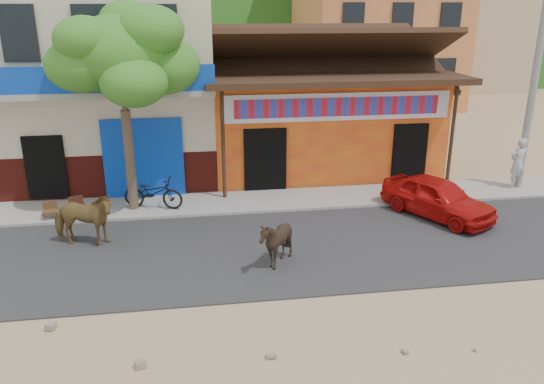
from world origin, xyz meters
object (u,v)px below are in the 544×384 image
Objects in this scene: tree at (125,110)px; cafe_chair_right at (77,199)px; cow_dark at (276,242)px; scooter at (153,193)px; utility_pole at (537,67)px; cow_tan at (83,219)px; pedestrian at (518,163)px; cafe_chair_left at (49,204)px; red_car at (437,197)px.

tree is 3.01m from cafe_chair_right.
scooter is (-3.10, 4.21, -0.05)m from cow_dark.
utility_pole reaches higher than cow_dark.
pedestrian reaches higher than cow_tan.
cow_tan is 2.00× the size of cafe_chair_left.
scooter is at bearing -4.86° from tree.
cow_tan is 0.98× the size of pedestrian.
scooter reaches higher than cafe_chair_right.
tree is at bearing 139.78° from red_car.
tree reaches higher than cow_tan.
cow_dark is at bearing -126.03° from scooter.
tree is 1.74× the size of red_car.
cow_dark is 0.66× the size of scooter.
pedestrian is at bearing -71.71° from scooter.
cow_dark is (4.71, -1.92, -0.10)m from cow_tan.
pedestrian is 2.03× the size of cafe_chair_left.
red_car is 4.08× the size of cafe_chair_left.
tree is at bearing -15.70° from cafe_chair_right.
red_car reaches higher than cafe_chair_left.
cafe_chair_right is (0.72, 0.29, 0.03)m from cafe_chair_left.
tree is 9.41m from red_car.
pedestrian is 14.21m from cafe_chair_right.
cafe_chair_right is at bearing -173.81° from tree.
cafe_chair_right is at bearing -178.51° from utility_pole.
utility_pole is 4.67× the size of pedestrian.
cow_dark is at bearing 176.58° from red_car.
cow_dark is 0.36× the size of red_car.
cafe_chair_right is at bearing 26.01° from cow_tan.
cow_dark is 5.74m from red_car.
utility_pole is at bearing -1.66° from red_car.
cow_dark is at bearing -59.54° from cafe_chair_right.
utility_pole is at bearing -20.40° from cafe_chair_right.
cow_dark is 5.23m from scooter.
cafe_chair_left is (-1.31, 1.88, -0.21)m from cow_tan.
tree is 3.50m from cafe_chair_left.
tree is at bearing -10.39° from pedestrian.
cow_dark is at bearing -101.24° from cow_tan.
cow_dark is 7.12m from cafe_chair_left.
cow_tan is at bearing -113.45° from tree.
cow_tan is at bearing -62.86° from cafe_chair_left.
tree is 7.10× the size of cafe_chair_left.
tree is 12.78m from pedestrian.
red_car is at bearing -152.89° from utility_pole.
cow_dark reaches higher than scooter.
red_car is at bearing 105.37° from cow_dark.
pedestrian is 1.89× the size of cafe_chair_right.
cow_tan reaches higher than red_car.
cow_dark is 1.35× the size of cafe_chair_right.
utility_pole reaches higher than cow_tan.
red_car is 3.80× the size of cafe_chair_right.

